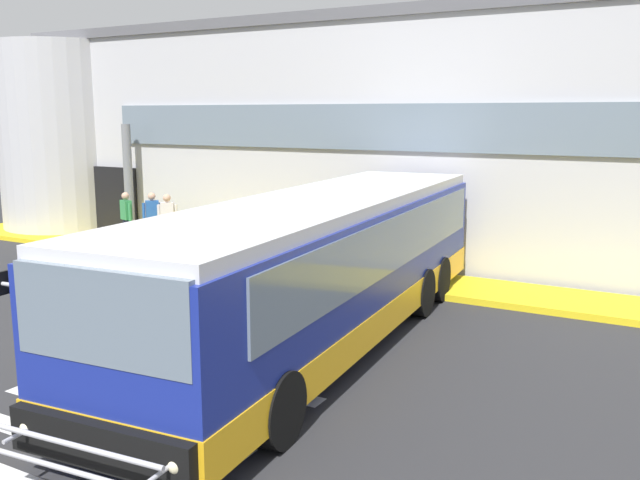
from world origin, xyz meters
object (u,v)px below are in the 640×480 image
object	(u,v)px
passenger_at_curb_edge	(168,218)
passenger_by_doorway	(153,217)
entry_support_column	(128,183)
bus_main_foreground	(321,272)
passenger_near_column	(126,217)

from	to	relation	value
passenger_at_curb_edge	passenger_by_doorway	bearing A→B (deg)	173.70
entry_support_column	bus_main_foreground	size ratio (longest dim) A/B	0.31
entry_support_column	bus_main_foreground	bearing A→B (deg)	-28.51
passenger_near_column	bus_main_foreground	bearing A→B (deg)	-25.97
entry_support_column	passenger_at_curb_edge	bearing A→B (deg)	-17.60
entry_support_column	passenger_at_curb_edge	distance (m)	2.48
passenger_at_curb_edge	passenger_near_column	bearing A→B (deg)	-169.84
entry_support_column	passenger_near_column	world-z (taller)	entry_support_column
bus_main_foreground	passenger_by_doorway	bearing A→B (deg)	150.42
passenger_near_column	passenger_by_doorway	size ratio (longest dim) A/B	1.00
passenger_at_curb_edge	bus_main_foreground	bearing A→B (deg)	-31.24
passenger_at_curb_edge	entry_support_column	bearing A→B (deg)	162.40
entry_support_column	passenger_near_column	bearing A→B (deg)	-50.03
passenger_near_column	passenger_by_doorway	distance (m)	0.81
bus_main_foreground	passenger_near_column	world-z (taller)	bus_main_foreground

